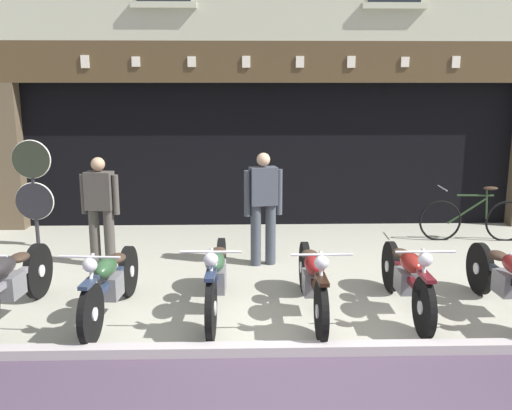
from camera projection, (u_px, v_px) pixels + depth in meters
shop_facade at (266, 128)px, 11.95m from camera, size 10.07×4.42×6.01m
motorcycle_far_left at (10, 282)px, 6.23m from camera, size 0.62×1.99×0.93m
motorcycle_left at (110, 282)px, 6.27m from camera, size 0.62×1.96×0.91m
motorcycle_center_left at (217, 276)px, 6.40m from camera, size 0.62×2.11×0.93m
motorcycle_center at (312, 279)px, 6.36m from camera, size 0.62×2.06×0.92m
motorcycle_center_right at (407, 277)px, 6.43m from camera, size 0.62×1.99×0.91m
motorcycle_right at (508, 279)px, 6.33m from camera, size 0.62×2.00×0.92m
salesman_left at (100, 207)px, 8.01m from camera, size 0.55×0.27×1.58m
shopkeeper_center at (263, 204)px, 8.06m from camera, size 0.55×0.30×1.63m
tyre_sign_pole at (33, 182)px, 8.95m from camera, size 0.62×0.06×1.73m
advert_board_near at (407, 126)px, 10.39m from camera, size 0.76×0.03×0.90m
advert_board_far at (474, 126)px, 10.42m from camera, size 0.74×0.03×1.09m
leaning_bicycle at (474, 219)px, 9.43m from camera, size 1.80×0.50×0.94m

